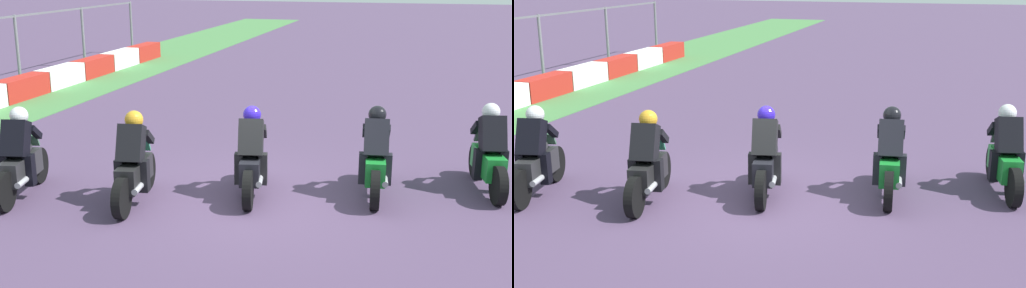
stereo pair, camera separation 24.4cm
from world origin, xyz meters
The scene contains 6 objects.
ground_plane centered at (0.00, 0.00, 0.00)m, with size 120.00×120.00×0.00m, color #4F3B5A.
rider_lane_a centered at (1.44, -3.76, 0.62)m, with size 2.03×0.63×1.51m.
rider_lane_b centered at (0.69, -1.92, 0.62)m, with size 2.04×0.57×1.51m.
rider_lane_c centered at (0.14, 0.07, 0.62)m, with size 2.03×0.63×1.51m.
rider_lane_d centered at (-0.72, 1.80, 0.62)m, with size 2.04×0.60×1.51m.
rider_lane_e centered at (-0.95, 3.76, 0.62)m, with size 2.02×0.65×1.51m.
Camera 2 is at (-9.73, -2.99, 3.74)m, focal length 45.40 mm.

